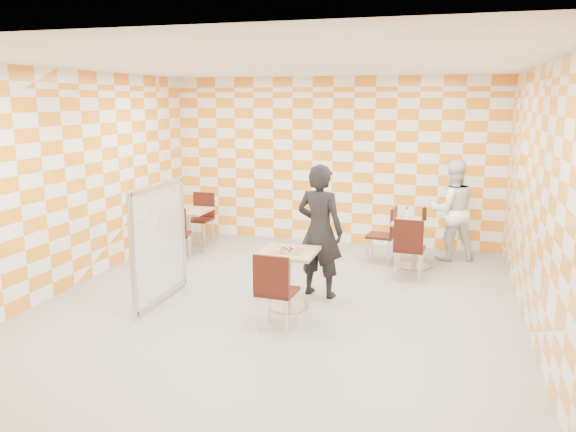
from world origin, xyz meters
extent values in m
plane|color=#999993|center=(0.00, 0.00, 0.00)|extent=(7.00, 7.00, 0.00)
plane|color=white|center=(0.00, 0.00, 3.00)|extent=(7.00, 7.00, 0.00)
plane|color=white|center=(0.00, 3.50, 1.50)|extent=(6.00, 0.00, 6.00)
plane|color=white|center=(-3.00, 0.00, 1.50)|extent=(0.00, 7.00, 7.00)
plane|color=white|center=(3.00, 0.00, 1.50)|extent=(0.00, 7.00, 7.00)
cube|color=tan|center=(0.16, 0.00, 0.73)|extent=(0.70, 0.70, 0.04)
cylinder|color=#A5A5AA|center=(0.16, 0.00, 0.37)|extent=(0.08, 0.08, 0.70)
cylinder|color=#A5A5AA|center=(0.16, 0.00, 0.01)|extent=(0.50, 0.50, 0.03)
cube|color=tan|center=(1.58, 2.24, 0.73)|extent=(0.70, 0.70, 0.04)
cylinder|color=#A5A5AA|center=(1.58, 2.24, 0.37)|extent=(0.08, 0.08, 0.70)
cylinder|color=#A5A5AA|center=(1.58, 2.24, 0.01)|extent=(0.50, 0.50, 0.03)
cube|color=tan|center=(-2.22, 2.11, 0.73)|extent=(0.70, 0.70, 0.04)
cylinder|color=#A5A5AA|center=(-2.22, 2.11, 0.37)|extent=(0.08, 0.08, 0.70)
cylinder|color=#A5A5AA|center=(-2.22, 2.11, 0.01)|extent=(0.50, 0.50, 0.03)
cube|color=#34100A|center=(0.22, -0.67, 0.45)|extent=(0.45, 0.45, 0.04)
cube|color=#34100A|center=(0.21, -0.87, 0.70)|extent=(0.42, 0.07, 0.45)
cylinder|color=silver|center=(0.40, -0.51, 0.21)|extent=(0.03, 0.03, 0.43)
cylinder|color=silver|center=(0.06, -0.49, 0.21)|extent=(0.03, 0.03, 0.43)
cylinder|color=silver|center=(0.38, -0.85, 0.21)|extent=(0.03, 0.03, 0.43)
cylinder|color=silver|center=(0.04, -0.83, 0.21)|extent=(0.03, 0.03, 0.43)
cube|color=#34100A|center=(1.54, 1.65, 0.45)|extent=(0.44, 0.44, 0.04)
cube|color=#34100A|center=(1.53, 1.45, 0.70)|extent=(0.42, 0.07, 0.45)
cylinder|color=silver|center=(1.72, 1.81, 0.21)|extent=(0.03, 0.03, 0.43)
cylinder|color=silver|center=(1.38, 1.83, 0.21)|extent=(0.03, 0.03, 0.43)
cylinder|color=silver|center=(1.70, 1.47, 0.21)|extent=(0.03, 0.03, 0.43)
cylinder|color=silver|center=(1.36, 1.49, 0.21)|extent=(0.03, 0.03, 0.43)
cube|color=#34100A|center=(1.04, 2.34, 0.45)|extent=(0.46, 0.46, 0.04)
cube|color=#34100A|center=(1.24, 2.32, 0.70)|extent=(0.08, 0.42, 0.45)
cylinder|color=silver|center=(0.89, 2.52, 0.21)|extent=(0.03, 0.03, 0.43)
cylinder|color=silver|center=(0.86, 2.18, 0.21)|extent=(0.03, 0.03, 0.43)
cylinder|color=silver|center=(1.23, 2.49, 0.21)|extent=(0.03, 0.03, 0.43)
cylinder|color=silver|center=(1.19, 2.15, 0.21)|extent=(0.03, 0.03, 0.43)
cube|color=#34100A|center=(-2.15, 1.51, 0.45)|extent=(0.51, 0.51, 0.04)
cube|color=#34100A|center=(-2.10, 1.31, 0.70)|extent=(0.42, 0.15, 0.45)
cylinder|color=silver|center=(-2.03, 1.71, 0.21)|extent=(0.03, 0.03, 0.43)
cylinder|color=silver|center=(-2.36, 1.63, 0.21)|extent=(0.03, 0.03, 0.43)
cylinder|color=silver|center=(-1.94, 1.38, 0.21)|extent=(0.03, 0.03, 0.43)
cylinder|color=silver|center=(-2.27, 1.30, 0.21)|extent=(0.03, 0.03, 0.43)
cube|color=#34100A|center=(-2.28, 2.68, 0.45)|extent=(0.44, 0.44, 0.04)
cube|color=#34100A|center=(-2.27, 2.88, 0.70)|extent=(0.42, 0.06, 0.45)
cylinder|color=silver|center=(-2.46, 2.52, 0.21)|extent=(0.03, 0.03, 0.43)
cylinder|color=silver|center=(-2.12, 2.50, 0.21)|extent=(0.03, 0.03, 0.43)
cylinder|color=silver|center=(-2.44, 2.86, 0.21)|extent=(0.03, 0.03, 0.43)
cylinder|color=silver|center=(-2.10, 2.84, 0.21)|extent=(0.03, 0.03, 0.43)
cube|color=white|center=(-1.49, -0.23, 0.80)|extent=(0.02, 1.30, 1.40)
cube|color=#B2B2B7|center=(-1.49, -0.23, 1.52)|extent=(0.05, 1.30, 0.05)
cube|color=#B2B2B7|center=(-1.49, -0.23, 0.08)|extent=(0.05, 1.30, 0.05)
cube|color=#B2B2B7|center=(-1.49, -0.88, 0.80)|extent=(0.05, 0.05, 1.50)
cylinder|color=#B2B2B7|center=(-1.49, -0.88, 0.03)|extent=(0.08, 0.08, 0.05)
cube|color=#B2B2B7|center=(-1.49, 0.42, 0.80)|extent=(0.05, 0.05, 1.50)
cylinder|color=#B2B2B7|center=(-1.49, 0.42, 0.03)|extent=(0.08, 0.08, 0.05)
imported|color=black|center=(0.43, 0.58, 0.89)|extent=(0.73, 0.56, 1.78)
imported|color=white|center=(2.12, 2.88, 0.83)|extent=(0.96, 0.86, 1.65)
cube|color=silver|center=(0.16, -0.02, 0.75)|extent=(0.38, 0.34, 0.01)
cone|color=tan|center=(0.16, -0.02, 0.77)|extent=(0.40, 0.40, 0.02)
cone|color=#F2D88C|center=(0.16, 0.00, 0.78)|extent=(0.33, 0.33, 0.01)
cylinder|color=maroon|center=(0.10, -0.12, 0.79)|extent=(0.04, 0.04, 0.01)
cylinder|color=maroon|center=(0.21, -0.11, 0.79)|extent=(0.04, 0.04, 0.01)
cylinder|color=maroon|center=(0.16, -0.04, 0.79)|extent=(0.04, 0.04, 0.01)
cylinder|color=maroon|center=(0.11, 0.01, 0.79)|extent=(0.04, 0.04, 0.01)
cylinder|color=maroon|center=(0.22, -0.01, 0.79)|extent=(0.04, 0.04, 0.01)
torus|color=black|center=(0.21, -0.05, 0.79)|extent=(0.03, 0.03, 0.01)
torus|color=black|center=(0.14, -0.08, 0.79)|extent=(0.03, 0.03, 0.01)
torus|color=black|center=(0.18, 0.02, 0.79)|extent=(0.03, 0.03, 0.01)
torus|color=black|center=(0.09, -0.04, 0.79)|extent=(0.03, 0.03, 0.01)
cylinder|color=white|center=(1.44, 2.32, 0.83)|extent=(0.06, 0.06, 0.16)
cylinder|color=red|center=(1.44, 2.32, 0.93)|extent=(0.04, 0.04, 0.04)
cylinder|color=black|center=(1.71, 2.32, 0.85)|extent=(0.07, 0.07, 0.20)
cylinder|color=red|center=(1.71, 2.32, 0.96)|extent=(0.03, 0.03, 0.03)
camera|label=1|loc=(1.99, -6.48, 2.59)|focal=35.00mm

